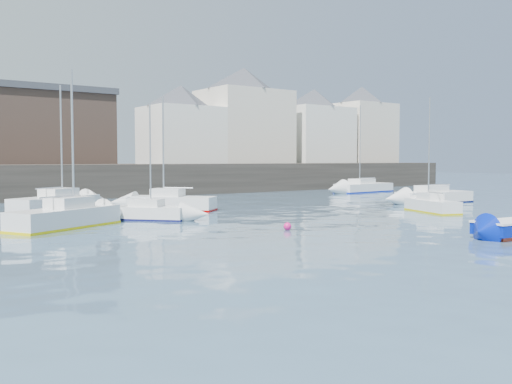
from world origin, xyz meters
TOP-DOWN VIEW (x-y plane):
  - water at (0.00, 0.00)m, footprint 220.00×220.00m
  - quay_wall at (0.00, 35.00)m, footprint 90.00×5.00m
  - land_strip at (0.00, 53.00)m, footprint 90.00×32.00m
  - bldg_east_a at (20.00, 42.00)m, footprint 13.36×13.36m
  - bldg_east_b at (31.00, 41.50)m, footprint 11.88×11.88m
  - bldg_east_c at (40.00, 41.50)m, footprint 11.14×11.14m
  - bldg_east_d at (11.00, 41.50)m, footprint 11.14×11.14m
  - warehouse at (-6.00, 43.00)m, footprint 16.40×10.40m
  - sailboat_a at (-10.98, 13.21)m, footprint 6.36×4.58m
  - sailboat_b at (-6.12, 14.61)m, footprint 4.67×4.93m
  - sailboat_c at (11.10, 7.72)m, footprint 2.97×4.77m
  - sailboat_d at (18.05, 12.72)m, footprint 6.76×2.98m
  - sailboat_f at (-2.05, 18.95)m, footprint 5.29×5.68m
  - sailboat_g at (24.60, 26.47)m, footprint 7.30×2.79m
  - sailboat_h at (-8.52, 23.06)m, footprint 6.73×5.06m
  - buoy_near at (-2.47, 5.98)m, footprint 0.39×0.39m
  - buoy_mid at (10.31, 6.40)m, footprint 0.41×0.41m
  - buoy_far at (-3.51, 18.04)m, footprint 0.45×0.45m

SIDE VIEW (x-z plane):
  - water at x=0.00m, z-range 0.00..0.00m
  - buoy_near at x=-2.47m, z-range -0.20..0.20m
  - buoy_mid at x=10.31m, z-range -0.20..0.20m
  - buoy_far at x=-3.51m, z-range -0.22..0.22m
  - sailboat_b at x=-6.12m, z-range -2.88..3.75m
  - sailboat_c at x=11.10m, z-range -2.54..3.46m
  - sailboat_d at x=18.05m, z-range -3.66..4.67m
  - sailboat_g at x=24.60m, z-range -4.02..5.05m
  - sailboat_f at x=-2.05m, z-range -3.29..4.37m
  - sailboat_h at x=-8.52m, z-range -3.67..4.76m
  - sailboat_a at x=-10.98m, z-range -3.43..4.56m
  - land_strip at x=0.00m, z-range 0.00..2.80m
  - quay_wall at x=0.00m, z-range 0.00..3.00m
  - warehouse at x=-6.00m, z-range 2.82..10.42m
  - bldg_east_d at x=11.00m, z-range 2.89..11.84m
  - bldg_east_b at x=31.00m, z-range 2.89..12.84m
  - bldg_east_c at x=40.00m, z-range 2.90..13.85m
  - bldg_east_a at x=20.00m, z-range 2.91..14.71m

